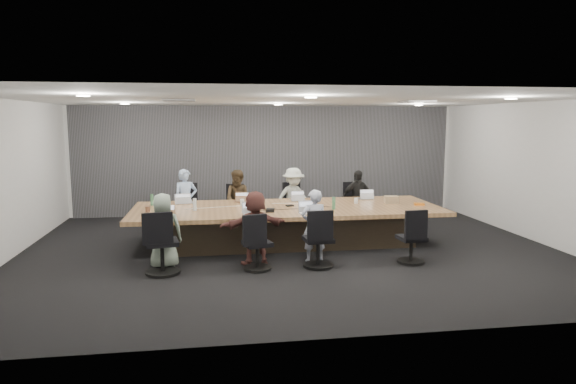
{
  "coord_description": "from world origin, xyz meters",
  "views": [
    {
      "loc": [
        -1.49,
        -9.34,
        2.44
      ],
      "look_at": [
        0.0,
        0.4,
        1.05
      ],
      "focal_mm": 32.0,
      "sensor_mm": 36.0,
      "label": 1
    }
  ],
  "objects": [
    {
      "name": "person_5",
      "position": [
        -0.75,
        -0.85,
        0.63
      ],
      "size": [
        1.23,
        0.64,
        1.26
      ],
      "primitive_type": "imported",
      "rotation": [
        0.0,
        0.0,
        3.38
      ],
      "color": "brown",
      "rests_on": "ground"
    },
    {
      "name": "chair_1",
      "position": [
        -0.87,
        2.2,
        0.38
      ],
      "size": [
        0.63,
        0.63,
        0.76
      ],
      "primitive_type": null,
      "rotation": [
        0.0,
        0.0,
        2.88
      ],
      "color": "black",
      "rests_on": "ground"
    },
    {
      "name": "person_1",
      "position": [
        -0.87,
        1.85,
        0.68
      ],
      "size": [
        0.75,
        0.63,
        1.36
      ],
      "primitive_type": "imported",
      "rotation": [
        0.0,
        0.0,
        6.08
      ],
      "color": "#403220",
      "rests_on": "ground"
    },
    {
      "name": "curtain",
      "position": [
        0.0,
        3.92,
        1.4
      ],
      "size": [
        9.8,
        0.04,
        2.8
      ],
      "primitive_type": "cube",
      "color": "#58575D",
      "rests_on": "ground"
    },
    {
      "name": "laptop_2",
      "position": [
        0.34,
        1.3,
        0.75
      ],
      "size": [
        0.32,
        0.24,
        0.02
      ],
      "primitive_type": "cube",
      "rotation": [
        0.0,
        0.0,
        3.31
      ],
      "color": "#B2B2B7",
      "rests_on": "conference_table"
    },
    {
      "name": "chair_2",
      "position": [
        0.34,
        2.2,
        0.4
      ],
      "size": [
        0.64,
        0.64,
        0.8
      ],
      "primitive_type": null,
      "rotation": [
        0.0,
        0.0,
        3.35
      ],
      "color": "black",
      "rests_on": "ground"
    },
    {
      "name": "wall_right",
      "position": [
        5.0,
        0.0,
        1.4
      ],
      "size": [
        0.0,
        8.0,
        2.8
      ],
      "primitive_type": "cube",
      "rotation": [
        1.57,
        0.0,
        -1.57
      ],
      "color": "silver",
      "rests_on": "ground"
    },
    {
      "name": "canvas_bag",
      "position": [
        2.19,
        0.65,
        0.81
      ],
      "size": [
        0.29,
        0.19,
        0.15
      ],
      "primitive_type": "cube",
      "rotation": [
        0.0,
        0.0,
        -0.1
      ],
      "color": "tan",
      "rests_on": "conference_table"
    },
    {
      "name": "laptop_5",
      "position": [
        -0.75,
        -0.3,
        0.75
      ],
      "size": [
        0.34,
        0.25,
        0.02
      ],
      "primitive_type": "cube",
      "rotation": [
        0.0,
        0.0,
        -0.09
      ],
      "color": "#B2B2B7",
      "rests_on": "conference_table"
    },
    {
      "name": "chair_5",
      "position": [
        -0.75,
        -1.2,
        0.36
      ],
      "size": [
        0.6,
        0.6,
        0.73
      ],
      "primitive_type": null,
      "rotation": [
        0.0,
        0.0,
        0.26
      ],
      "color": "black",
      "rests_on": "ground"
    },
    {
      "name": "mic_left",
      "position": [
        -0.36,
        0.24,
        0.75
      ],
      "size": [
        0.17,
        0.14,
        0.03
      ],
      "primitive_type": "cube",
      "rotation": [
        0.0,
        0.0,
        -0.33
      ],
      "color": "black",
      "rests_on": "conference_table"
    },
    {
      "name": "chair_7",
      "position": [
        1.89,
        -1.2,
        0.36
      ],
      "size": [
        0.53,
        0.53,
        0.73
      ],
      "primitive_type": null,
      "rotation": [
        0.0,
        0.0,
        0.08
      ],
      "color": "black",
      "rests_on": "ground"
    },
    {
      "name": "mic_right",
      "position": [
        0.06,
        0.56,
        0.75
      ],
      "size": [
        0.17,
        0.14,
        0.03
      ],
      "primitive_type": "cube",
      "rotation": [
        0.0,
        0.0,
        0.33
      ],
      "color": "black",
      "rests_on": "conference_table"
    },
    {
      "name": "chair_3",
      "position": [
        1.82,
        2.2,
        0.38
      ],
      "size": [
        0.56,
        0.56,
        0.76
      ],
      "primitive_type": null,
      "rotation": [
        0.0,
        0.0,
        3.24
      ],
      "color": "black",
      "rests_on": "ground"
    },
    {
      "name": "ceiling",
      "position": [
        0.0,
        0.0,
        2.8
      ],
      "size": [
        10.0,
        8.0,
        0.0
      ],
      "primitive_type": "cube",
      "color": "white",
      "rests_on": "wall_back"
    },
    {
      "name": "person_4",
      "position": [
        -2.27,
        -0.85,
        0.63
      ],
      "size": [
        0.68,
        0.52,
        1.25
      ],
      "primitive_type": "imported",
      "rotation": [
        0.0,
        0.0,
        3.35
      ],
      "color": "gray",
      "rests_on": "ground"
    },
    {
      "name": "person_2",
      "position": [
        0.34,
        1.85,
        0.69
      ],
      "size": [
        0.99,
        0.72,
        1.38
      ],
      "primitive_type": "imported",
      "rotation": [
        0.0,
        0.0,
        6.54
      ],
      "color": "#ACB3AA",
      "rests_on": "ground"
    },
    {
      "name": "wall_back",
      "position": [
        0.0,
        4.0,
        1.4
      ],
      "size": [
        10.0,
        0.0,
        2.8
      ],
      "primitive_type": "cube",
      "rotation": [
        1.57,
        0.0,
        0.0
      ],
      "color": "silver",
      "rests_on": "ground"
    },
    {
      "name": "cup_white_far",
      "position": [
        -0.86,
        0.93,
        0.79
      ],
      "size": [
        0.09,
        0.09,
        0.11
      ],
      "primitive_type": "cylinder",
      "rotation": [
        0.0,
        0.0,
        -0.0
      ],
      "color": "white",
      "rests_on": "conference_table"
    },
    {
      "name": "mug_brown",
      "position": [
        -2.65,
        0.33,
        0.79
      ],
      "size": [
        0.11,
        0.11,
        0.11
      ],
      "primitive_type": "cylinder",
      "rotation": [
        0.0,
        0.0,
        0.41
      ],
      "color": "brown",
      "rests_on": "conference_table"
    },
    {
      "name": "floor",
      "position": [
        0.0,
        0.0,
        0.0
      ],
      "size": [
        10.0,
        8.0,
        0.0
      ],
      "primitive_type": "cube",
      "color": "black",
      "rests_on": "ground"
    },
    {
      "name": "stapler",
      "position": [
        -0.41,
        -0.06,
        0.77
      ],
      "size": [
        0.16,
        0.05,
        0.06
      ],
      "primitive_type": "cube",
      "rotation": [
        0.0,
        0.0,
        0.06
      ],
      "color": "black",
      "rests_on": "conference_table"
    },
    {
      "name": "chair_0",
      "position": [
        -2.02,
        2.2,
        0.42
      ],
      "size": [
        0.6,
        0.6,
        0.83
      ],
      "primitive_type": null,
      "rotation": [
        0.0,
        0.0,
        3.2
      ],
      "color": "black",
      "rests_on": "ground"
    },
    {
      "name": "snack_packet",
      "position": [
        2.65,
        0.3,
        0.76
      ],
      "size": [
        0.23,
        0.18,
        0.04
      ],
      "primitive_type": "cube",
      "rotation": [
        0.0,
        0.0,
        -0.28
      ],
      "color": "orange",
      "rests_on": "conference_table"
    },
    {
      "name": "person_6",
      "position": [
        0.26,
        -0.85,
        0.63
      ],
      "size": [
        0.48,
        0.34,
        1.26
      ],
      "primitive_type": "imported",
      "rotation": [
        0.0,
        0.0,
        3.22
      ],
      "color": "#A4ABC0",
      "rests_on": "ground"
    },
    {
      "name": "bottle_green_left",
      "position": [
        -2.65,
        1.09,
        0.85
      ],
      "size": [
        0.07,
        0.07,
        0.23
      ],
      "primitive_type": "cylinder",
      "rotation": [
        0.0,
        0.0,
        0.09
      ],
      "color": "#40764E",
      "rests_on": "conference_table"
    },
    {
      "name": "wall_front",
      "position": [
        0.0,
        -4.0,
        1.4
      ],
      "size": [
        10.0,
        0.0,
        2.8
      ],
      "primitive_type": "cube",
      "rotation": [
        -1.57,
        0.0,
        0.0
      ],
      "color": "silver",
      "rests_on": "ground"
    },
    {
      "name": "laptop_1",
      "position": [
        -0.87,
        1.3,
        0.75
      ],
      "size": [
        0.33,
        0.26,
        0.02
      ],
      "primitive_type": "cube",
      "rotation": [
        0.0,
        0.0,
        2.94
      ],
      "color": "#8C6647",
      "rests_on": "conference_table"
    },
    {
      "name": "laptop_3",
      "position": [
        1.82,
        1.3,
        0.75
      ],
      "size": [
        0.31,
        0.22,
        0.02
      ],
      "primitive_type": "cube",
      "rotation": [
        0.0,
        0.0,
        3.1
      ],
      "color": "#B2B2B7",
      "rests_on": "conference_table"
    },
    {
      "name": "person_0",
      "position": [
        -2.02,
        1.85,
        0.69
      ],
      "size": [
        0.57,
        0.45,
        1.38
      ],
      "primitive_type": "imported",
      "rotation": [
        0.0,
        0.0,
        6.53
      ],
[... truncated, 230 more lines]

